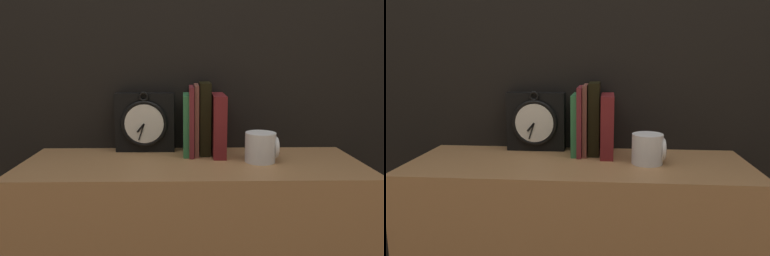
# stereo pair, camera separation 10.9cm
# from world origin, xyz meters

# --- Properties ---
(wall_back) EXTENTS (6.00, 0.05, 2.60)m
(wall_back) POSITION_xyz_m (0.00, 0.20, 1.30)
(wall_back) COLOR black
(wall_back) RESTS_ON ground_plane
(clock) EXTENTS (0.19, 0.06, 0.20)m
(clock) POSITION_xyz_m (-0.15, 0.14, 1.02)
(clock) COLOR black
(clock) RESTS_ON bookshelf
(book_slot0_green) EXTENTS (0.02, 0.13, 0.19)m
(book_slot0_green) POSITION_xyz_m (-0.02, 0.10, 1.02)
(book_slot0_green) COLOR #2E7240
(book_slot0_green) RESTS_ON bookshelf
(book_slot1_maroon) EXTENTS (0.01, 0.14, 0.22)m
(book_slot1_maroon) POSITION_xyz_m (0.00, 0.10, 1.04)
(book_slot1_maroon) COLOR maroon
(book_slot1_maroon) RESTS_ON bookshelf
(book_slot2_brown) EXTENTS (0.01, 0.13, 0.22)m
(book_slot2_brown) POSITION_xyz_m (0.02, 0.10, 1.04)
(book_slot2_brown) COLOR brown
(book_slot2_brown) RESTS_ON bookshelf
(book_slot3_black) EXTENTS (0.03, 0.12, 0.23)m
(book_slot3_black) POSITION_xyz_m (0.04, 0.11, 1.04)
(book_slot3_black) COLOR black
(book_slot3_black) RESTS_ON bookshelf
(book_slot4_maroon) EXTENTS (0.04, 0.16, 0.19)m
(book_slot4_maroon) POSITION_xyz_m (0.08, 0.09, 1.02)
(book_slot4_maroon) COLOR maroon
(book_slot4_maroon) RESTS_ON bookshelf
(mug) EXTENTS (0.10, 0.09, 0.09)m
(mug) POSITION_xyz_m (0.20, 0.00, 0.97)
(mug) COLOR white
(mug) RESTS_ON bookshelf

